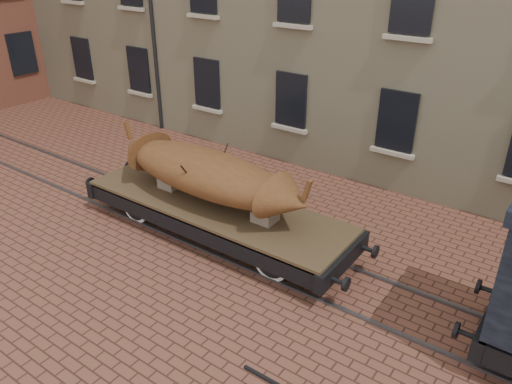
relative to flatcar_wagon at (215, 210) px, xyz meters
The scene contains 4 objects.
ground 1.73m from the flatcar_wagon, ahead, with size 90.00×90.00×0.00m, color brown.
rail_track 1.72m from the flatcar_wagon, ahead, with size 30.00×1.52×0.06m.
flatcar_wagon is the anchor object (origin of this frame).
iron_boat 0.98m from the flatcar_wagon, behind, with size 5.96×1.85×1.45m.
Camera 1 is at (5.58, -8.21, 6.77)m, focal length 35.00 mm.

